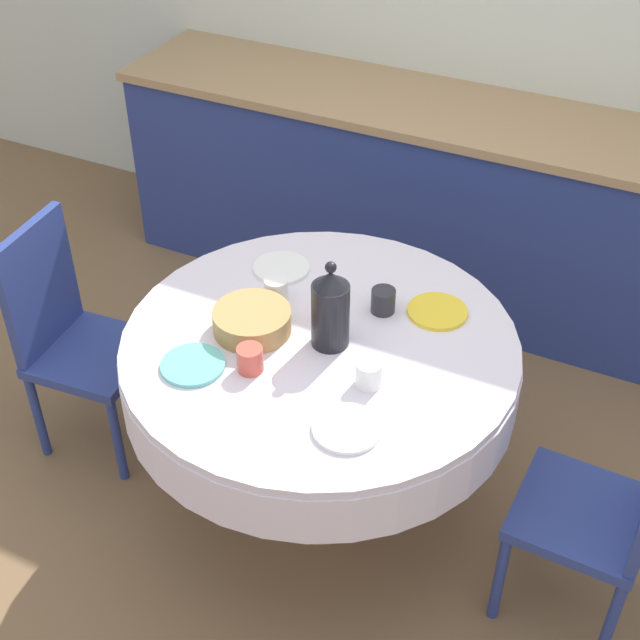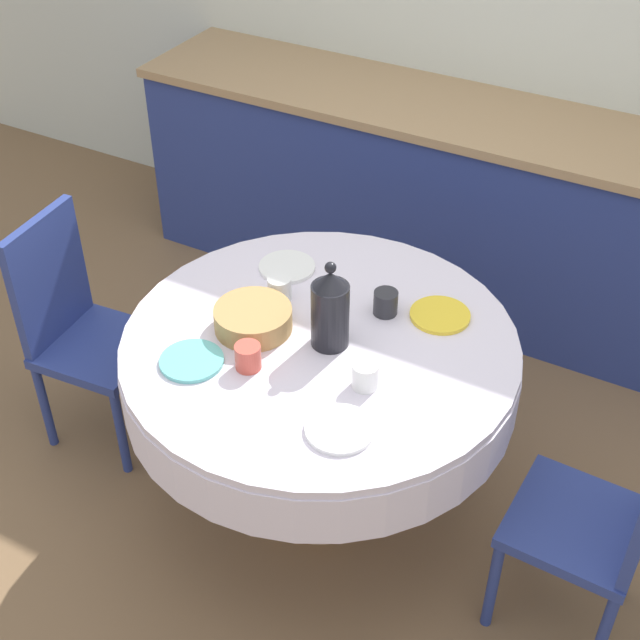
{
  "view_description": "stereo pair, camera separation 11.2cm",
  "coord_description": "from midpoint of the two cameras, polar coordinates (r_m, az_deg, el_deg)",
  "views": [
    {
      "loc": [
        0.97,
        -2.01,
        2.61
      ],
      "look_at": [
        0.0,
        0.0,
        0.85
      ],
      "focal_mm": 50.0,
      "sensor_mm": 36.0,
      "label": 1
    },
    {
      "loc": [
        1.07,
        -1.95,
        2.61
      ],
      "look_at": [
        0.0,
        0.0,
        0.85
      ],
      "focal_mm": 50.0,
      "sensor_mm": 36.0,
      "label": 2
    }
  ],
  "objects": [
    {
      "name": "ground_plane",
      "position": [
        3.43,
        -0.96,
        -11.31
      ],
      "size": [
        12.0,
        12.0,
        0.0
      ],
      "primitive_type": "plane",
      "color": "brown"
    },
    {
      "name": "wall_back",
      "position": [
        4.13,
        10.8,
        19.13
      ],
      "size": [
        7.0,
        0.05,
        2.6
      ],
      "color": "beige",
      "rests_on": "ground_plane"
    },
    {
      "name": "kitchen_counter",
      "position": [
        4.18,
        8.11,
        7.16
      ],
      "size": [
        3.24,
        0.64,
        0.95
      ],
      "color": "navy",
      "rests_on": "ground_plane"
    },
    {
      "name": "dining_table",
      "position": [
        2.97,
        -1.09,
        -3.13
      ],
      "size": [
        1.31,
        1.31,
        0.77
      ],
      "color": "tan",
      "rests_on": "ground_plane"
    },
    {
      "name": "chair_left",
      "position": [
        2.85,
        17.21,
        -11.21
      ],
      "size": [
        0.41,
        0.41,
        0.95
      ],
      "rotation": [
        0.0,
        0.0,
        1.54
      ],
      "color": "navy",
      "rests_on": "ground_plane"
    },
    {
      "name": "chair_right",
      "position": [
        3.47,
        -16.55,
        -0.7
      ],
      "size": [
        0.43,
        0.43,
        0.95
      ],
      "rotation": [
        0.0,
        0.0,
        -1.49
      ],
      "color": "navy",
      "rests_on": "ground_plane"
    },
    {
      "name": "plate_near_left",
      "position": [
        2.81,
        -9.27,
        -2.88
      ],
      "size": [
        0.2,
        0.2,
        0.01
      ],
      "primitive_type": "cylinder",
      "color": "#60BCB7",
      "rests_on": "dining_table"
    },
    {
      "name": "cup_near_left",
      "position": [
        2.76,
        -5.67,
        -2.52
      ],
      "size": [
        0.08,
        0.08,
        0.08
      ],
      "primitive_type": "cylinder",
      "color": "#CC4C3D",
      "rests_on": "dining_table"
    },
    {
      "name": "plate_near_right",
      "position": [
        2.57,
        0.47,
        -6.97
      ],
      "size": [
        0.2,
        0.2,
        0.01
      ],
      "primitive_type": "cylinder",
      "color": "white",
      "rests_on": "dining_table"
    },
    {
      "name": "cup_near_right",
      "position": [
        2.69,
        1.95,
        -3.48
      ],
      "size": [
        0.08,
        0.08,
        0.08
      ],
      "primitive_type": "cylinder",
      "color": "white",
      "rests_on": "dining_table"
    },
    {
      "name": "plate_far_left",
      "position": [
        3.2,
        -3.5,
        3.33
      ],
      "size": [
        0.2,
        0.2,
        0.01
      ],
      "primitive_type": "cylinder",
      "color": "white",
      "rests_on": "dining_table"
    },
    {
      "name": "cup_far_left",
      "position": [
        3.03,
        -3.88,
        1.92
      ],
      "size": [
        0.08,
        0.08,
        0.08
      ],
      "primitive_type": "cylinder",
      "color": "white",
      "rests_on": "dining_table"
    },
    {
      "name": "plate_far_right",
      "position": [
        3.01,
        6.47,
        0.53
      ],
      "size": [
        0.2,
        0.2,
        0.01
      ],
      "primitive_type": "cylinder",
      "color": "yellow",
      "rests_on": "dining_table"
    },
    {
      "name": "cup_far_right",
      "position": [
        2.98,
        2.99,
        1.23
      ],
      "size": [
        0.08,
        0.08,
        0.08
      ],
      "primitive_type": "cylinder",
      "color": "#28282D",
      "rests_on": "dining_table"
    },
    {
      "name": "coffee_carafe",
      "position": [
        2.78,
        -0.52,
        0.65
      ],
      "size": [
        0.12,
        0.12,
        0.31
      ],
      "color": "black",
      "rests_on": "dining_table"
    },
    {
      "name": "bread_basket",
      "position": [
        2.91,
        -5.47,
        -0.07
      ],
      "size": [
        0.26,
        0.26,
        0.08
      ],
      "primitive_type": "cylinder",
      "color": "#AD844C",
      "rests_on": "dining_table"
    }
  ]
}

